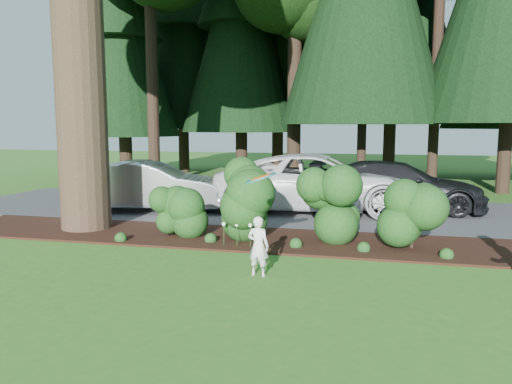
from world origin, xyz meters
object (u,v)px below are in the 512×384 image
Objects in this scene: car_white_suv at (320,182)px; frisbee at (261,178)px; car_silver_wagon at (149,186)px; child at (258,246)px; car_dark_suv at (397,186)px.

frisbee is at bearing 174.39° from car_white_suv.
car_white_suv is 11.44× the size of frisbee.
frisbee is at bearing -151.37° from car_silver_wagon.
car_silver_wagon reaches higher than child.
car_dark_suv is (2.32, 0.59, -0.12)m from car_white_suv.
car_silver_wagon is 7.67m from car_dark_suv.
car_silver_wagon is 4.35× the size of child.
car_white_suv is at bearing -84.29° from child.
car_silver_wagon is at bearing 100.25° from car_white_suv.
car_white_suv is 2.40m from car_dark_suv.
child is at bearing 139.52° from frisbee.
car_silver_wagon is at bearing 130.17° from frisbee.
car_white_suv reaches higher than child.
child is 1.23m from frisbee.
child is at bearing 173.94° from car_white_suv.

